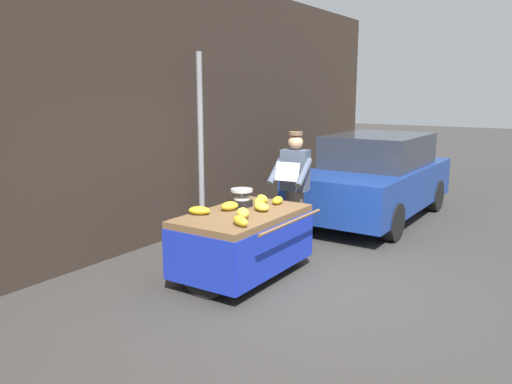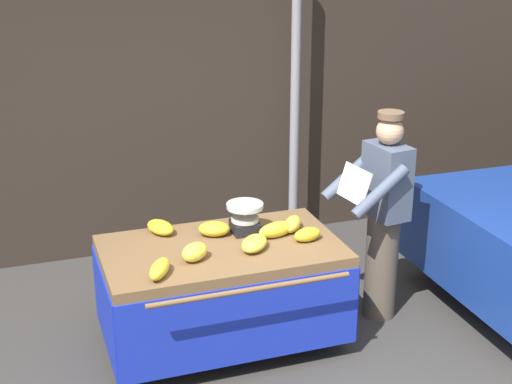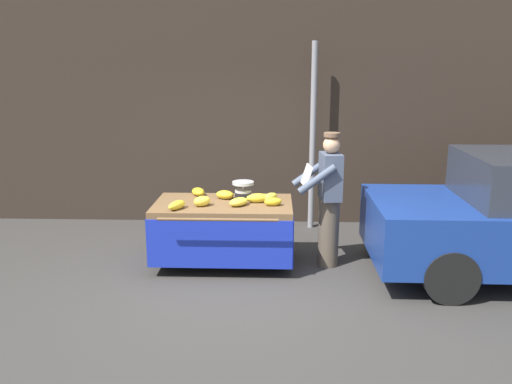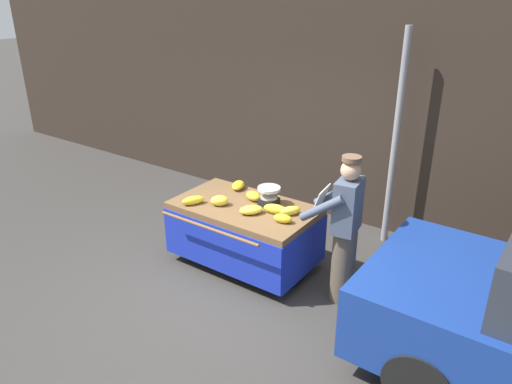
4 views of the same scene
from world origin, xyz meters
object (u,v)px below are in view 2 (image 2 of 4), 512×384
object	(u,v)px
banana_cart	(222,273)
banana_bunch_5	(307,234)
street_pole	(295,103)
banana_bunch_4	(276,230)
banana_bunch_0	(160,269)
weighing_scale	(245,218)
banana_bunch_3	(214,229)
banana_bunch_1	(195,252)
banana_bunch_2	(254,243)
vendor_person	(383,216)
banana_bunch_6	(160,227)
banana_bunch_7	(292,224)

from	to	relation	value
banana_cart	banana_bunch_5	world-z (taller)	banana_bunch_5
street_pole	banana_bunch_4	distance (m)	1.88
banana_cart	banana_bunch_0	distance (m)	0.68
weighing_scale	banana_bunch_3	size ratio (longest dim) A/B	1.17
banana_bunch_1	banana_bunch_3	size ratio (longest dim) A/B	0.92
banana_bunch_2	vendor_person	bearing A→B (deg)	7.96
banana_bunch_2	banana_bunch_3	distance (m)	0.40
banana_bunch_6	banana_bunch_7	bearing A→B (deg)	-15.71
banana_bunch_4	banana_cart	bearing A→B (deg)	-176.41
street_pole	banana_bunch_6	world-z (taller)	street_pole
banana_bunch_2	banana_bunch_5	world-z (taller)	same
street_pole	banana_bunch_5	size ratio (longest dim) A/B	13.07
banana_bunch_2	banana_bunch_0	bearing A→B (deg)	-165.28
street_pole	banana_bunch_5	world-z (taller)	street_pole
weighing_scale	banana_bunch_7	xyz separation A→B (m)	(0.36, -0.08, -0.07)
banana_bunch_5	banana_bunch_6	world-z (taller)	banana_bunch_5
vendor_person	banana_bunch_1	bearing A→B (deg)	-173.24
banana_bunch_4	vendor_person	xyz separation A→B (m)	(0.89, -0.01, -0.01)
banana_cart	banana_bunch_2	world-z (taller)	banana_bunch_2
banana_bunch_1	street_pole	bearing A→B (deg)	50.97
banana_bunch_0	banana_bunch_7	world-z (taller)	same
banana_cart	banana_bunch_5	size ratio (longest dim) A/B	8.04
banana_bunch_4	vendor_person	distance (m)	0.89
street_pole	banana_bunch_6	bearing A→B (deg)	-141.51
weighing_scale	banana_bunch_3	distance (m)	0.25
street_pole	banana_cart	xyz separation A→B (m)	(-1.22, -1.64, -0.83)
weighing_scale	banana_bunch_1	distance (m)	0.60
banana_bunch_3	street_pole	bearing A→B (deg)	49.74
street_pole	banana_bunch_2	size ratio (longest dim) A/B	10.29
banana_bunch_0	banana_bunch_7	bearing A→B (deg)	21.09
vendor_person	banana_bunch_7	bearing A→B (deg)	173.37
street_pole	banana_bunch_1	xyz separation A→B (m)	(-1.47, -1.81, -0.54)
banana_cart	banana_bunch_0	world-z (taller)	banana_bunch_0
banana_cart	banana_bunch_5	distance (m)	0.70
banana_bunch_5	banana_bunch_6	size ratio (longest dim) A/B	0.83
banana_cart	banana_bunch_7	xyz separation A→B (m)	(0.60, 0.10, 0.28)
banana_bunch_0	vendor_person	distance (m)	1.88
vendor_person	banana_bunch_3	bearing A→B (deg)	172.10
vendor_person	banana_bunch_2	bearing A→B (deg)	-172.04
banana_bunch_3	banana_bunch_6	world-z (taller)	banana_bunch_3
street_pole	banana_bunch_0	size ratio (longest dim) A/B	9.97
banana_bunch_5	banana_bunch_6	bearing A→B (deg)	153.86
banana_bunch_1	banana_bunch_2	world-z (taller)	banana_bunch_1
banana_cart	banana_bunch_6	bearing A→B (deg)	134.81
vendor_person	banana_bunch_4	bearing A→B (deg)	179.27
banana_bunch_4	banana_bunch_6	world-z (taller)	banana_bunch_4
banana_bunch_6	banana_bunch_7	distance (m)	1.00
banana_bunch_7	banana_bunch_4	bearing A→B (deg)	-155.57
banana_bunch_4	banana_bunch_7	bearing A→B (deg)	24.43
banana_bunch_7	vendor_person	bearing A→B (deg)	-6.63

